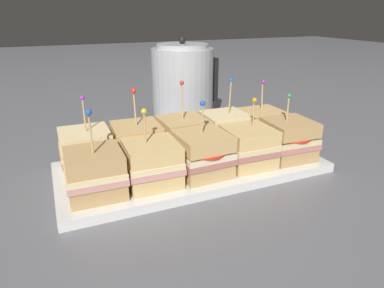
{
  "coord_description": "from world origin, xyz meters",
  "views": [
    {
      "loc": [
        -0.25,
        -0.6,
        0.32
      ],
      "look_at": [
        0.0,
        0.0,
        0.06
      ],
      "focal_mm": 32.0,
      "sensor_mm": 36.0,
      "label": 1
    }
  ],
  "objects_px": {
    "sandwich_front_far_left": "(95,173)",
    "kettle_steel": "(183,84)",
    "sandwich_front_left": "(152,163)",
    "sandwich_back_left": "(137,144)",
    "sandwich_front_far_right": "(288,139)",
    "sandwich_back_far_right": "(261,126)",
    "sandwich_front_center": "(202,154)",
    "sandwich_back_right": "(225,131)",
    "sandwich_back_center": "(182,137)",
    "sandwich_back_far_left": "(86,151)",
    "sandwich_front_right": "(248,147)",
    "serving_platter": "(192,167)"
  },
  "relations": [
    {
      "from": "sandwich_front_far_left",
      "to": "kettle_steel",
      "type": "height_order",
      "value": "kettle_steel"
    },
    {
      "from": "sandwich_front_left",
      "to": "sandwich_back_left",
      "type": "xyz_separation_m",
      "value": [
        -0.0,
        0.1,
        0.0
      ]
    },
    {
      "from": "sandwich_front_left",
      "to": "sandwich_front_far_right",
      "type": "xyz_separation_m",
      "value": [
        0.3,
        -0.0,
        0.0
      ]
    },
    {
      "from": "sandwich_back_left",
      "to": "sandwich_back_far_right",
      "type": "xyz_separation_m",
      "value": [
        0.3,
        -0.0,
        -0.0
      ]
    },
    {
      "from": "sandwich_front_center",
      "to": "sandwich_back_right",
      "type": "height_order",
      "value": "sandwich_back_right"
    },
    {
      "from": "sandwich_back_center",
      "to": "kettle_steel",
      "type": "distance_m",
      "value": 0.31
    },
    {
      "from": "sandwich_front_far_left",
      "to": "sandwich_front_left",
      "type": "relative_size",
      "value": 1.08
    },
    {
      "from": "sandwich_front_center",
      "to": "sandwich_back_far_left",
      "type": "height_order",
      "value": "sandwich_back_far_left"
    },
    {
      "from": "sandwich_front_far_left",
      "to": "sandwich_back_right",
      "type": "relative_size",
      "value": 0.94
    },
    {
      "from": "sandwich_front_left",
      "to": "sandwich_back_left",
      "type": "distance_m",
      "value": 0.1
    },
    {
      "from": "sandwich_back_far_left",
      "to": "sandwich_back_left",
      "type": "distance_m",
      "value": 0.1
    },
    {
      "from": "sandwich_front_left",
      "to": "sandwich_front_center",
      "type": "height_order",
      "value": "sandwich_front_center"
    },
    {
      "from": "sandwich_front_far_left",
      "to": "sandwich_front_right",
      "type": "xyz_separation_m",
      "value": [
        0.3,
        0.0,
        -0.0
      ]
    },
    {
      "from": "serving_platter",
      "to": "sandwich_front_left",
      "type": "distance_m",
      "value": 0.12
    },
    {
      "from": "kettle_steel",
      "to": "sandwich_front_left",
      "type": "bearing_deg",
      "value": -119.05
    },
    {
      "from": "sandwich_back_far_left",
      "to": "serving_platter",
      "type": "bearing_deg",
      "value": -14.25
    },
    {
      "from": "sandwich_back_far_left",
      "to": "sandwich_back_left",
      "type": "relative_size",
      "value": 0.97
    },
    {
      "from": "sandwich_front_right",
      "to": "sandwich_back_right",
      "type": "xyz_separation_m",
      "value": [
        -0.0,
        0.1,
        0.0
      ]
    },
    {
      "from": "sandwich_front_right",
      "to": "sandwich_back_center",
      "type": "bearing_deg",
      "value": 135.79
    },
    {
      "from": "sandwich_front_left",
      "to": "sandwich_back_far_left",
      "type": "bearing_deg",
      "value": 135.4
    },
    {
      "from": "sandwich_front_right",
      "to": "serving_platter",
      "type": "bearing_deg",
      "value": 154.39
    },
    {
      "from": "serving_platter",
      "to": "sandwich_back_far_right",
      "type": "bearing_deg",
      "value": 13.7
    },
    {
      "from": "serving_platter",
      "to": "sandwich_front_far_left",
      "type": "distance_m",
      "value": 0.21
    },
    {
      "from": "sandwich_back_center",
      "to": "sandwich_back_far_right",
      "type": "height_order",
      "value": "sandwich_back_center"
    },
    {
      "from": "sandwich_front_right",
      "to": "sandwich_front_far_left",
      "type": "bearing_deg",
      "value": -179.83
    },
    {
      "from": "sandwich_front_center",
      "to": "sandwich_front_right",
      "type": "height_order",
      "value": "sandwich_front_center"
    },
    {
      "from": "sandwich_back_right",
      "to": "sandwich_back_center",
      "type": "bearing_deg",
      "value": 178.79
    },
    {
      "from": "sandwich_front_center",
      "to": "sandwich_front_right",
      "type": "bearing_deg",
      "value": 1.58
    },
    {
      "from": "sandwich_front_right",
      "to": "kettle_steel",
      "type": "distance_m",
      "value": 0.39
    },
    {
      "from": "sandwich_front_far_left",
      "to": "sandwich_front_center",
      "type": "relative_size",
      "value": 1.05
    },
    {
      "from": "sandwich_front_far_right",
      "to": "sandwich_back_left",
      "type": "height_order",
      "value": "sandwich_back_left"
    },
    {
      "from": "sandwich_back_far_left",
      "to": "kettle_steel",
      "type": "relative_size",
      "value": 0.62
    },
    {
      "from": "sandwich_back_right",
      "to": "sandwich_back_far_right",
      "type": "height_order",
      "value": "sandwich_back_right"
    },
    {
      "from": "sandwich_back_left",
      "to": "kettle_steel",
      "type": "height_order",
      "value": "kettle_steel"
    },
    {
      "from": "sandwich_front_center",
      "to": "sandwich_front_right",
      "type": "distance_m",
      "value": 0.1
    },
    {
      "from": "sandwich_front_right",
      "to": "sandwich_front_far_right",
      "type": "distance_m",
      "value": 0.1
    },
    {
      "from": "sandwich_back_center",
      "to": "sandwich_back_far_right",
      "type": "xyz_separation_m",
      "value": [
        0.2,
        -0.0,
        -0.0
      ]
    },
    {
      "from": "sandwich_back_right",
      "to": "sandwich_back_far_right",
      "type": "xyz_separation_m",
      "value": [
        0.1,
        -0.0,
        -0.0
      ]
    },
    {
      "from": "sandwich_front_right",
      "to": "sandwich_back_right",
      "type": "bearing_deg",
      "value": 90.75
    },
    {
      "from": "serving_platter",
      "to": "sandwich_back_left",
      "type": "xyz_separation_m",
      "value": [
        -0.1,
        0.05,
        0.05
      ]
    },
    {
      "from": "sandwich_back_far_right",
      "to": "sandwich_front_far_left",
      "type": "bearing_deg",
      "value": -166.15
    },
    {
      "from": "kettle_steel",
      "to": "sandwich_back_left",
      "type": "bearing_deg",
      "value": -127.05
    },
    {
      "from": "kettle_steel",
      "to": "sandwich_front_right",
      "type": "bearing_deg",
      "value": -91.8
    },
    {
      "from": "sandwich_front_far_left",
      "to": "sandwich_back_right",
      "type": "bearing_deg",
      "value": 18.16
    },
    {
      "from": "sandwich_front_far_left",
      "to": "serving_platter",
      "type": "bearing_deg",
      "value": 13.99
    },
    {
      "from": "sandwich_front_left",
      "to": "sandwich_front_right",
      "type": "height_order",
      "value": "sandwich_front_left"
    },
    {
      "from": "sandwich_back_far_right",
      "to": "kettle_steel",
      "type": "height_order",
      "value": "kettle_steel"
    },
    {
      "from": "sandwich_front_right",
      "to": "sandwich_back_far_left",
      "type": "bearing_deg",
      "value": 161.76
    },
    {
      "from": "sandwich_front_right",
      "to": "sandwich_back_center",
      "type": "height_order",
      "value": "sandwich_back_center"
    },
    {
      "from": "sandwich_front_right",
      "to": "kettle_steel",
      "type": "relative_size",
      "value": 0.57
    }
  ]
}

